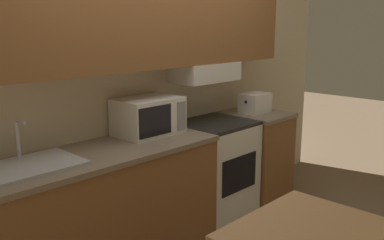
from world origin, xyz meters
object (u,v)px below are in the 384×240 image
Objects in this scene: stove_range at (214,172)px; sink_basin at (31,165)px; toaster at (255,103)px; microwave at (148,116)px.

sink_basin is at bearing -179.36° from stove_range.
stove_range is at bearing 178.99° from toaster.
toaster reaches higher than stove_range.
stove_range is 1.63× the size of sink_basin.
stove_range is at bearing -7.99° from microwave.
microwave is 1.02m from sink_basin.
stove_range is at bearing 0.64° from sink_basin.
toaster is at bearing 0.21° from sink_basin.
stove_range is 0.90m from microwave.
sink_basin is at bearing -173.60° from microwave.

